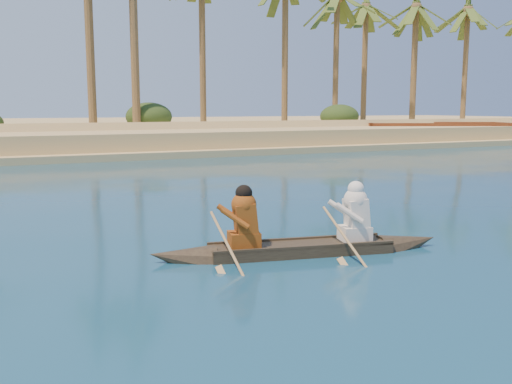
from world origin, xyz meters
name	(u,v)px	position (x,y,z in m)	size (l,w,h in m)	color
canoe	(301,239)	(8.00, 2.41, 0.29)	(5.50, 1.84, 1.51)	#3D3421
barge_right	(435,134)	(34.18, 27.00, 0.63)	(11.31, 7.74, 1.80)	brown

